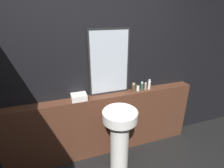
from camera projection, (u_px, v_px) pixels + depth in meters
wall_back at (102, 76)px, 2.50m from camera, size 8.00×0.06×2.50m
vanity_counter at (105, 125)px, 2.69m from camera, size 2.87×0.18×0.99m
pedestal_sink at (120, 135)px, 2.33m from camera, size 0.45×0.45×0.95m
mirror at (109, 63)px, 2.41m from camera, size 0.58×0.03×0.92m
towel_stack at (79, 97)px, 2.37m from camera, size 0.21×0.17×0.08m
shampoo_bottle at (134, 88)px, 2.61m from camera, size 0.06×0.06×0.13m
conditioner_bottle at (138, 88)px, 2.64m from camera, size 0.05×0.05×0.11m
lotion_bottle at (142, 86)px, 2.65m from camera, size 0.05×0.05×0.13m
body_wash_bottle at (145, 86)px, 2.67m from camera, size 0.04×0.04×0.12m
hand_soap_bottle at (149, 85)px, 2.68m from camera, size 0.05×0.05×0.16m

